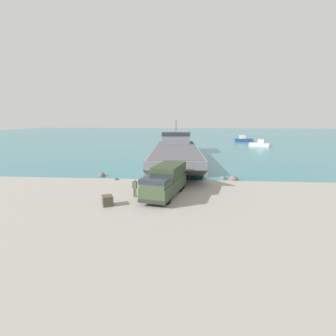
{
  "coord_description": "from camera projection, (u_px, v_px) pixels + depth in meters",
  "views": [
    {
      "loc": [
        3.47,
        -27.96,
        7.5
      ],
      "look_at": [
        1.03,
        1.67,
        1.89
      ],
      "focal_mm": 28.0,
      "sensor_mm": 36.0,
      "label": 1
    }
  ],
  "objects": [
    {
      "name": "ground_plane",
      "position": [
        158.0,
        187.0,
        29.05
      ],
      "size": [
        240.0,
        240.0,
        0.0
      ],
      "primitive_type": "plane",
      "color": "#9E998E"
    },
    {
      "name": "water_surface",
      "position": [
        182.0,
        135.0,
        120.96
      ],
      "size": [
        240.0,
        180.0,
        0.01
      ],
      "primitive_type": "cube",
      "color": "teal",
      "rests_on": "ground_plane"
    },
    {
      "name": "landing_craft",
      "position": [
        176.0,
        149.0,
        51.3
      ],
      "size": [
        9.85,
        37.07,
        7.22
      ],
      "rotation": [
        0.0,
        0.0,
        0.05
      ],
      "color": "gray",
      "rests_on": "ground_plane"
    },
    {
      "name": "military_truck",
      "position": [
        165.0,
        180.0,
        25.79
      ],
      "size": [
        4.1,
        8.2,
        2.9
      ],
      "rotation": [
        0.0,
        0.0,
        -1.79
      ],
      "color": "#3D4C33",
      "rests_on": "ground_plane"
    },
    {
      "name": "soldier_on_ramp",
      "position": [
        135.0,
        187.0,
        25.3
      ],
      "size": [
        0.48,
        0.32,
        1.78
      ],
      "rotation": [
        0.0,
        0.0,
        1.38
      ],
      "color": "#475638",
      "rests_on": "ground_plane"
    },
    {
      "name": "moored_boat_a",
      "position": [
        243.0,
        140.0,
        86.65
      ],
      "size": [
        5.81,
        2.23,
        2.09
      ],
      "rotation": [
        0.0,
        0.0,
        4.72
      ],
      "color": "navy",
      "rests_on": "ground_plane"
    },
    {
      "name": "moored_boat_b",
      "position": [
        260.0,
        144.0,
        71.35
      ],
      "size": [
        5.66,
        3.98,
        1.98
      ],
      "rotation": [
        0.0,
        0.0,
        1.21
      ],
      "color": "white",
      "rests_on": "ground_plane"
    },
    {
      "name": "cargo_crate",
      "position": [
        107.0,
        201.0,
        22.93
      ],
      "size": [
        1.24,
        1.32,
        0.87
      ],
      "primitive_type": "cube",
      "rotation": [
        0.0,
        0.0,
        0.45
      ],
      "color": "#4C4738",
      "rests_on": "ground_plane"
    },
    {
      "name": "shoreline_rock_a",
      "position": [
        233.0,
        180.0,
        32.52
      ],
      "size": [
        1.13,
        1.13,
        1.13
      ],
      "primitive_type": "sphere",
      "color": "#66605B",
      "rests_on": "ground_plane"
    },
    {
      "name": "shoreline_rock_b",
      "position": [
        102.0,
        176.0,
        34.66
      ],
      "size": [
        1.06,
        1.06,
        1.06
      ],
      "primitive_type": "sphere",
      "color": "#66605B",
      "rests_on": "ground_plane"
    },
    {
      "name": "shoreline_rock_c",
      "position": [
        223.0,
        179.0,
        33.08
      ],
      "size": [
        0.79,
        0.79,
        0.79
      ],
      "primitive_type": "sphere",
      "color": "#66605B",
      "rests_on": "ground_plane"
    },
    {
      "name": "shoreline_rock_d",
      "position": [
        116.0,
        180.0,
        32.66
      ],
      "size": [
        0.6,
        0.6,
        0.6
      ],
      "primitive_type": "sphere",
      "color": "#66605B",
      "rests_on": "ground_plane"
    }
  ]
}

